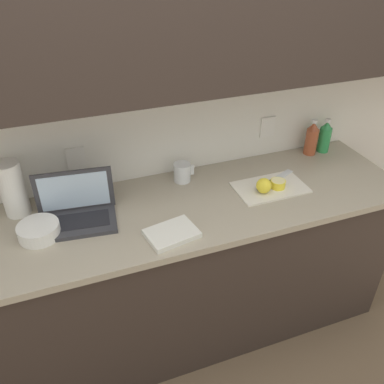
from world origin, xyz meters
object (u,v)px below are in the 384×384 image
at_px(measuring_cup, 182,172).
at_px(bottle_green_soda, 312,139).
at_px(laptop, 77,210).
at_px(lemon_whole_beside, 264,186).
at_px(paper_towel_roll, 13,189).
at_px(bottle_oil_tall, 325,137).
at_px(lemon_half_cut, 278,184).
at_px(cutting_board, 270,187).
at_px(bowl_white, 39,230).
at_px(knife, 269,182).

bearing_deg(measuring_cup, bottle_green_soda, 1.79).
xyz_separation_m(laptop, lemon_whole_beside, (0.92, -0.11, -0.01)).
relative_size(lemon_whole_beside, measuring_cup, 0.71).
relative_size(laptop, paper_towel_roll, 1.38).
bearing_deg(bottle_oil_tall, paper_towel_roll, -179.05).
bearing_deg(lemon_half_cut, measuring_cup, 150.81).
xyz_separation_m(bottle_green_soda, paper_towel_roll, (-1.64, -0.03, 0.04)).
bearing_deg(laptop, cutting_board, 2.39).
bearing_deg(lemon_half_cut, bottle_green_soda, 35.82).
distance_m(laptop, bowl_white, 0.19).
bearing_deg(bowl_white, knife, 0.92).
height_order(knife, lemon_half_cut, lemon_half_cut).
xyz_separation_m(knife, lemon_half_cut, (0.03, -0.04, 0.01)).
bearing_deg(lemon_whole_beside, paper_towel_roll, 167.59).
relative_size(measuring_cup, bowl_white, 0.61).
bearing_deg(laptop, paper_towel_roll, 156.28).
xyz_separation_m(bottle_oil_tall, measuring_cup, (-0.91, -0.03, -0.04)).
height_order(lemon_half_cut, lemon_whole_beside, lemon_whole_beside).
bearing_deg(bowl_white, bottle_oil_tall, 8.45).
relative_size(knife, bottle_green_soda, 1.28).
relative_size(lemon_whole_beside, paper_towel_roll, 0.29).
bearing_deg(knife, bowl_white, 157.62).
height_order(cutting_board, bottle_green_soda, bottle_green_soda).
bearing_deg(knife, lemon_whole_beside, -161.19).
distance_m(cutting_board, bowl_white, 1.15).
bearing_deg(lemon_whole_beside, laptop, 173.37).
relative_size(bottle_oil_tall, measuring_cup, 1.88).
bearing_deg(cutting_board, bottle_oil_tall, 27.00).
xyz_separation_m(laptop, bottle_green_soda, (1.38, 0.18, 0.04)).
bearing_deg(knife, measuring_cup, 130.76).
distance_m(lemon_half_cut, bowl_white, 1.18).
bearing_deg(bottle_green_soda, lemon_half_cut, -144.18).
bearing_deg(lemon_half_cut, cutting_board, 154.58).
bearing_deg(bottle_oil_tall, laptop, -173.02).
height_order(lemon_half_cut, measuring_cup, measuring_cup).
relative_size(bottle_oil_tall, bowl_white, 1.14).
xyz_separation_m(bottle_green_soda, measuring_cup, (-0.81, -0.03, -0.05)).
height_order(knife, bottle_oil_tall, bottle_oil_tall).
bearing_deg(knife, bottle_green_soda, 6.18).
relative_size(laptop, lemon_whole_beside, 4.75).
relative_size(cutting_board, measuring_cup, 3.35).
distance_m(lemon_half_cut, measuring_cup, 0.50).
distance_m(cutting_board, measuring_cup, 0.47).
distance_m(laptop, bottle_green_soda, 1.40).
distance_m(bottle_oil_tall, bowl_white, 1.67).
distance_m(lemon_half_cut, paper_towel_roll, 1.29).
height_order(cutting_board, lemon_whole_beside, lemon_whole_beside).
height_order(lemon_whole_beside, paper_towel_roll, paper_towel_roll).
xyz_separation_m(lemon_whole_beside, paper_towel_roll, (-1.17, 0.26, 0.09)).
bearing_deg(lemon_whole_beside, cutting_board, 28.19).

